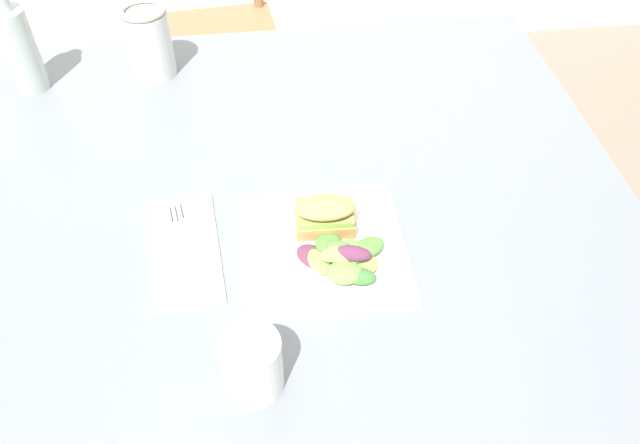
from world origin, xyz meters
The scene contains 11 objects.
ground_plane centered at (0.00, 0.00, 0.00)m, with size 8.66×8.66×0.00m, color #7A6B5B.
dining_table centered at (0.06, 0.05, 0.62)m, with size 1.19×1.01×0.74m.
chair_wooden_far centered at (-0.06, 1.08, 0.45)m, with size 0.44×0.44×0.87m.
plate_lunch centered at (0.13, -0.10, 0.74)m, with size 0.24×0.24×0.01m, color white.
sandwich_half_front centered at (0.14, -0.06, 0.78)m, with size 0.09×0.07×0.06m.
salad_mixed_greens centered at (0.16, -0.13, 0.76)m, with size 0.14×0.11×0.03m.
napkin_folded centered at (-0.07, -0.07, 0.74)m, with size 0.10×0.22×0.00m, color white.
fork_on_napkin centered at (-0.08, -0.05, 0.75)m, with size 0.05×0.19×0.00m.
bottle_cold_brew centered at (-0.37, 0.39, 0.82)m, with size 0.06×0.06×0.21m.
mason_jar_iced_tea centered at (-0.14, 0.42, 0.80)m, with size 0.09×0.09×0.14m.
cup_extra_side centered at (0.02, -0.30, 0.78)m, with size 0.07×0.07×0.09m, color white.
Camera 1 is at (0.05, -0.71, 1.45)m, focal length 35.64 mm.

